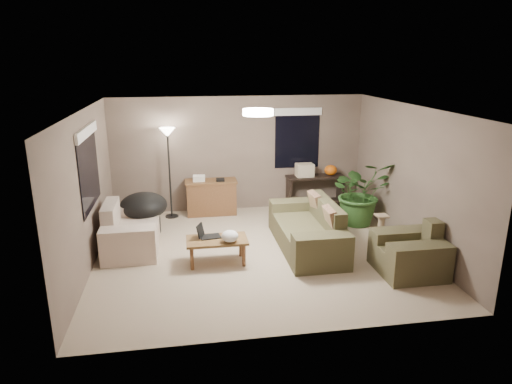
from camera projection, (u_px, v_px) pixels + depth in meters
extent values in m
plane|color=tan|center=(258.00, 253.00, 7.98)|extent=(5.50, 5.50, 0.00)
plane|color=white|center=(258.00, 108.00, 7.27)|extent=(5.50, 5.50, 0.00)
plane|color=#726054|center=(239.00, 154.00, 9.99)|extent=(5.50, 0.00, 5.50)
plane|color=#726054|center=(294.00, 241.00, 5.26)|extent=(5.50, 0.00, 5.50)
plane|color=#726054|center=(86.00, 191.00, 7.20)|extent=(0.00, 5.00, 5.00)
plane|color=#726054|center=(411.00, 177.00, 8.05)|extent=(0.00, 5.00, 5.00)
cube|color=#4A462C|center=(306.00, 236.00, 8.15)|extent=(0.95, 1.48, 0.42)
cube|color=#46422A|center=(327.00, 213.00, 8.09)|extent=(0.22, 1.48, 0.43)
cube|color=#46432A|center=(322.00, 253.00, 7.25)|extent=(0.95, 0.36, 0.60)
cube|color=brown|center=(294.00, 215.00, 9.00)|extent=(0.95, 0.36, 0.60)
cube|color=#8C7251|center=(332.00, 221.00, 7.65)|extent=(0.24, 0.45, 0.47)
cube|color=#8C7251|center=(316.00, 204.00, 8.50)|extent=(0.26, 0.46, 0.47)
cube|color=beige|center=(132.00, 237.00, 8.14)|extent=(0.90, 0.88, 0.42)
cube|color=beige|center=(111.00, 215.00, 7.96)|extent=(0.22, 0.88, 0.43)
cube|color=beige|center=(128.00, 245.00, 7.53)|extent=(0.90, 0.36, 0.60)
cube|color=beige|center=(135.00, 220.00, 8.70)|extent=(0.90, 0.36, 0.60)
cube|color=#49442C|center=(408.00, 260.00, 7.21)|extent=(0.95, 0.28, 0.42)
cube|color=brown|center=(432.00, 233.00, 7.14)|extent=(0.22, 0.28, 0.43)
cube|color=brown|center=(419.00, 263.00, 6.88)|extent=(0.95, 0.36, 0.60)
cube|color=#48432B|center=(399.00, 247.00, 7.48)|extent=(0.95, 0.36, 0.60)
cube|color=brown|center=(217.00, 240.00, 7.49)|extent=(1.00, 0.55, 0.04)
cylinder|color=brown|center=(192.00, 259.00, 7.29)|extent=(0.06, 0.06, 0.38)
cylinder|color=brown|center=(244.00, 255.00, 7.42)|extent=(0.06, 0.06, 0.38)
cylinder|color=brown|center=(191.00, 249.00, 7.67)|extent=(0.06, 0.06, 0.38)
cylinder|color=brown|center=(241.00, 246.00, 7.80)|extent=(0.06, 0.06, 0.38)
cube|color=black|center=(210.00, 237.00, 7.56)|extent=(0.36, 0.27, 0.02)
cube|color=black|center=(200.00, 230.00, 7.50)|extent=(0.15, 0.24, 0.22)
ellipsoid|color=white|center=(230.00, 236.00, 7.34)|extent=(0.29, 0.27, 0.19)
cube|color=brown|center=(211.00, 198.00, 9.88)|extent=(1.05, 0.45, 0.71)
cube|color=brown|center=(211.00, 181.00, 9.77)|extent=(1.10, 0.50, 0.04)
cube|color=silver|center=(199.00, 178.00, 9.71)|extent=(0.26, 0.22, 0.12)
cube|color=black|center=(220.00, 180.00, 9.74)|extent=(0.19, 0.23, 0.04)
cube|color=black|center=(315.00, 177.00, 10.16)|extent=(1.30, 0.40, 0.04)
cube|color=black|center=(289.00, 194.00, 10.17)|extent=(0.05, 0.38, 0.71)
cube|color=black|center=(340.00, 192.00, 10.36)|extent=(0.05, 0.38, 0.71)
cube|color=black|center=(314.00, 201.00, 10.32)|extent=(1.25, 0.36, 0.03)
ellipsoid|color=orange|center=(331.00, 170.00, 10.17)|extent=(0.30, 0.30, 0.23)
cube|color=beige|center=(305.00, 170.00, 10.07)|extent=(0.38, 0.29, 0.28)
cylinder|color=black|center=(145.00, 225.00, 8.86)|extent=(0.60, 0.60, 0.30)
ellipsoid|color=black|center=(144.00, 206.00, 8.75)|extent=(1.05, 1.05, 0.50)
cylinder|color=black|center=(172.00, 216.00, 9.78)|extent=(0.28, 0.28, 0.02)
cylinder|color=black|center=(170.00, 176.00, 9.53)|extent=(0.04, 0.04, 1.78)
cone|color=white|center=(167.00, 132.00, 9.27)|extent=(0.32, 0.32, 0.18)
cylinder|color=white|center=(258.00, 112.00, 7.29)|extent=(0.50, 0.50, 0.10)
imported|color=#2D5923|center=(360.00, 199.00, 9.24)|extent=(1.21, 1.34, 1.05)
cube|color=tan|center=(380.00, 239.00, 8.52)|extent=(0.32, 0.32, 0.03)
cylinder|color=tan|center=(381.00, 228.00, 8.45)|extent=(0.12, 0.12, 0.44)
cube|color=tan|center=(382.00, 216.00, 8.39)|extent=(0.22, 0.22, 0.03)
cube|color=black|center=(89.00, 169.00, 7.40)|extent=(0.01, 1.50, 1.30)
cube|color=white|center=(86.00, 132.00, 7.23)|extent=(0.05, 1.56, 0.16)
cube|color=black|center=(297.00, 139.00, 10.09)|extent=(1.00, 0.01, 1.30)
cube|color=white|center=(298.00, 112.00, 9.90)|extent=(1.06, 0.05, 0.16)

